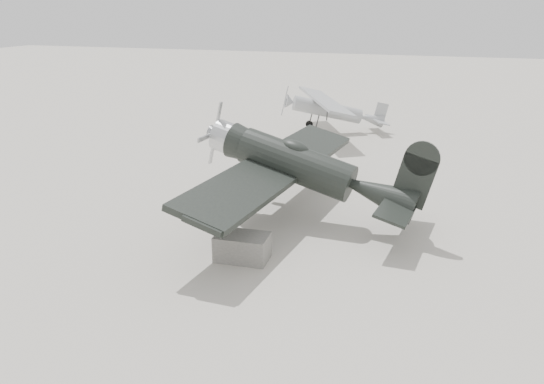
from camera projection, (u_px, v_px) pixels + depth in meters
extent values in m
plane|color=#B0AA9C|center=(226.00, 231.00, 20.39)|extent=(160.00, 160.00, 0.00)
cylinder|color=black|center=(296.00, 165.00, 20.91)|extent=(4.77, 2.00, 1.47)
cone|color=black|center=(383.00, 175.00, 19.52)|extent=(2.87, 1.67, 1.37)
cylinder|color=#B6B8BB|center=(225.00, 156.00, 22.17)|extent=(1.09, 1.40, 1.30)
cone|color=#B6B8BB|center=(212.00, 154.00, 22.42)|extent=(0.43, 0.63, 0.59)
cube|color=#B6B8BB|center=(214.00, 155.00, 22.39)|extent=(0.08, 0.20, 2.73)
ellipsoid|color=black|center=(292.00, 149.00, 20.78)|extent=(1.23, 0.84, 0.48)
cube|color=black|center=(279.00, 172.00, 21.32)|extent=(3.65, 12.79, 0.23)
cube|color=black|center=(407.00, 177.00, 19.18)|extent=(1.66, 4.52, 0.11)
cube|color=black|center=(413.00, 153.00, 18.82)|extent=(1.27, 0.25, 1.89)
cylinder|color=black|center=(255.00, 215.00, 20.75)|extent=(0.73, 0.25, 0.72)
cylinder|color=black|center=(284.00, 193.00, 23.18)|extent=(0.73, 0.25, 0.72)
cylinder|color=#333333|center=(254.00, 199.00, 20.52)|extent=(0.13, 0.13, 1.47)
cylinder|color=#333333|center=(284.00, 178.00, 22.95)|extent=(0.13, 0.13, 1.47)
cylinder|color=black|center=(413.00, 191.00, 19.24)|extent=(0.24, 0.11, 0.23)
cylinder|color=#A3A6A8|center=(327.00, 110.00, 35.44)|extent=(4.65, 2.91, 0.99)
cone|color=#A3A6A8|center=(373.00, 109.00, 35.83)|extent=(1.85, 1.51, 0.90)
cone|color=#A3A6A8|center=(289.00, 111.00, 35.12)|extent=(0.89, 1.08, 0.94)
cube|color=#A3A6A8|center=(284.00, 111.00, 35.08)|extent=(0.09, 0.13, 1.98)
cube|color=#A3A6A8|center=(322.00, 102.00, 35.21)|extent=(5.80, 9.67, 0.16)
cube|color=#A3A6A8|center=(379.00, 108.00, 35.87)|extent=(2.05, 3.11, 0.07)
cube|color=#A3A6A8|center=(381.00, 99.00, 35.68)|extent=(0.76, 0.41, 1.17)
cylinder|color=black|center=(319.00, 133.00, 34.88)|extent=(0.51, 0.33, 0.50)
cylinder|color=black|center=(313.00, 127.00, 36.73)|extent=(0.51, 0.33, 0.50)
cylinder|color=#333333|center=(320.00, 126.00, 34.71)|extent=(0.11, 0.11, 1.08)
cylinder|color=#333333|center=(313.00, 120.00, 36.56)|extent=(0.11, 0.11, 1.08)
cylinder|color=black|center=(382.00, 112.00, 35.99)|extent=(0.17, 0.13, 0.16)
cube|color=#605E59|center=(242.00, 247.00, 18.03)|extent=(1.84, 1.21, 0.89)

